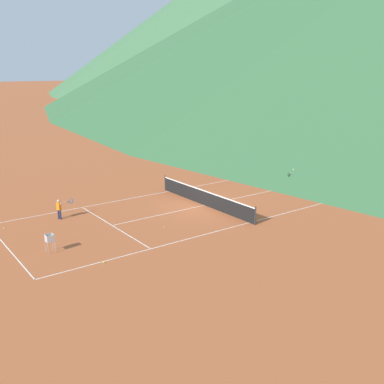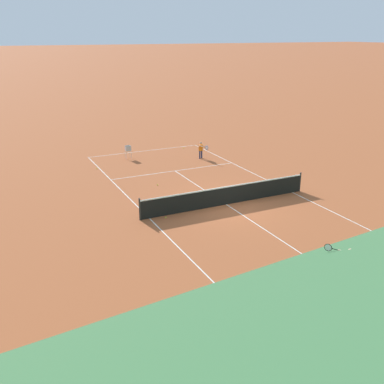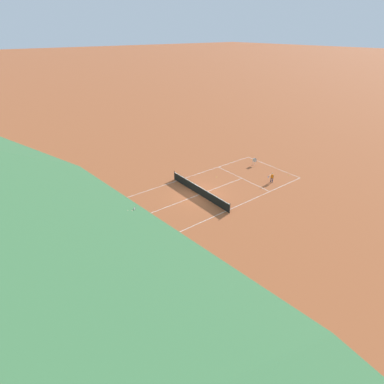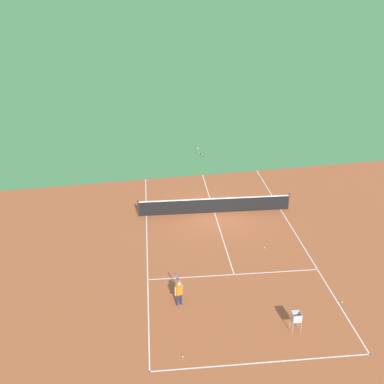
% 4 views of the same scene
% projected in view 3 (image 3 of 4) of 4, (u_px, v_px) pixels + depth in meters
% --- Properties ---
extents(ground_plane, '(600.00, 600.00, 0.00)m').
position_uv_depth(ground_plane, '(199.00, 195.00, 31.47)').
color(ground_plane, '#A8542D').
extents(court_line_markings, '(8.25, 23.85, 0.01)m').
position_uv_depth(court_line_markings, '(199.00, 195.00, 31.47)').
color(court_line_markings, white).
rests_on(court_line_markings, ground).
extents(tennis_net, '(9.18, 0.08, 1.06)m').
position_uv_depth(tennis_net, '(199.00, 190.00, 31.23)').
color(tennis_net, '#2D2D2D').
rests_on(tennis_net, ground).
extents(windscreen_fence_far, '(17.28, 0.08, 2.90)m').
position_uv_depth(windscreen_fence_far, '(40.00, 241.00, 22.53)').
color(windscreen_fence_far, '#2D754C').
rests_on(windscreen_fence_far, ground).
extents(player_far_baseline, '(0.50, 1.07, 1.26)m').
position_uv_depth(player_far_baseline, '(128.00, 215.00, 26.71)').
color(player_far_baseline, black).
rests_on(player_far_baseline, ground).
extents(player_far_service, '(0.38, 1.02, 1.15)m').
position_uv_depth(player_far_service, '(272.00, 177.00, 33.66)').
color(player_far_service, '#23284C').
rests_on(player_far_service, ground).
extents(player_near_baseline, '(0.48, 0.98, 1.18)m').
position_uv_depth(player_near_baseline, '(111.00, 208.00, 27.85)').
color(player_near_baseline, '#23284C').
rests_on(player_near_baseline, ground).
extents(tennis_ball_by_net_left, '(0.07, 0.07, 0.07)m').
position_uv_depth(tennis_ball_by_net_left, '(232.00, 162.00, 39.22)').
color(tennis_ball_by_net_left, '#CCE033').
rests_on(tennis_ball_by_net_left, ground).
extents(tennis_ball_mid_court, '(0.07, 0.07, 0.07)m').
position_uv_depth(tennis_ball_mid_court, '(172.00, 235.00, 25.28)').
color(tennis_ball_mid_court, '#CCE033').
rests_on(tennis_ball_mid_court, ground).
extents(tennis_ball_near_corner, '(0.07, 0.07, 0.07)m').
position_uv_depth(tennis_ball_near_corner, '(289.00, 175.00, 35.55)').
color(tennis_ball_near_corner, '#CCE033').
rests_on(tennis_ball_near_corner, ground).
extents(tennis_ball_far_corner, '(0.07, 0.07, 0.07)m').
position_uv_depth(tennis_ball_far_corner, '(217.00, 177.00, 35.14)').
color(tennis_ball_far_corner, '#CCE033').
rests_on(tennis_ball_far_corner, ground).
extents(tennis_ball_by_net_right, '(0.07, 0.07, 0.07)m').
position_uv_depth(tennis_ball_by_net_right, '(178.00, 183.00, 33.66)').
color(tennis_ball_by_net_right, '#CCE033').
rests_on(tennis_ball_by_net_right, ground).
extents(ball_hopper, '(0.36, 0.36, 0.89)m').
position_uv_depth(ball_hopper, '(255.00, 161.00, 37.92)').
color(ball_hopper, '#B7B7BC').
rests_on(ball_hopper, ground).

